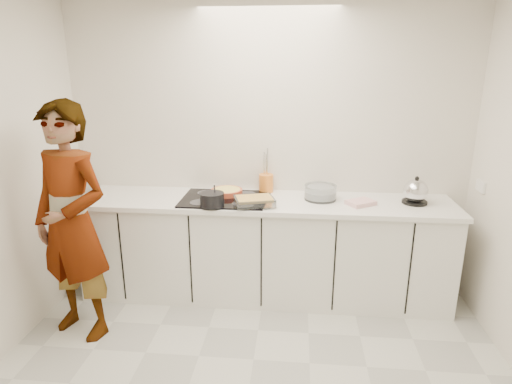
# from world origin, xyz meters

# --- Properties ---
(wall_back) EXTENTS (3.60, 0.00, 2.60)m
(wall_back) POSITION_xyz_m (0.00, 1.60, 1.30)
(wall_back) COLOR silver
(wall_back) RESTS_ON ground
(base_cabinets) EXTENTS (3.20, 0.58, 0.87)m
(base_cabinets) POSITION_xyz_m (0.00, 1.28, 0.43)
(base_cabinets) COLOR white
(base_cabinets) RESTS_ON floor
(countertop) EXTENTS (3.24, 0.64, 0.04)m
(countertop) POSITION_xyz_m (0.00, 1.28, 0.89)
(countertop) COLOR white
(countertop) RESTS_ON base_cabinets
(hob) EXTENTS (0.72, 0.54, 0.01)m
(hob) POSITION_xyz_m (-0.35, 1.26, 0.92)
(hob) COLOR black
(hob) RESTS_ON countertop
(tart_dish) EXTENTS (0.32, 0.32, 0.05)m
(tart_dish) POSITION_xyz_m (-0.34, 1.38, 0.95)
(tart_dish) COLOR #BA472A
(tart_dish) RESTS_ON hob
(saucepan) EXTENTS (0.22, 0.22, 0.19)m
(saucepan) POSITION_xyz_m (-0.41, 1.04, 0.98)
(saucepan) COLOR black
(saucepan) RESTS_ON hob
(baking_dish) EXTENTS (0.37, 0.31, 0.06)m
(baking_dish) POSITION_xyz_m (-0.07, 1.11, 0.96)
(baking_dish) COLOR silver
(baking_dish) RESTS_ON hob
(mixing_bowl) EXTENTS (0.36, 0.36, 0.13)m
(mixing_bowl) POSITION_xyz_m (0.48, 1.34, 0.97)
(mixing_bowl) COLOR silver
(mixing_bowl) RESTS_ON countertop
(tea_towel) EXTENTS (0.27, 0.25, 0.04)m
(tea_towel) POSITION_xyz_m (0.81, 1.23, 0.93)
(tea_towel) COLOR white
(tea_towel) RESTS_ON countertop
(kettle) EXTENTS (0.25, 0.25, 0.24)m
(kettle) POSITION_xyz_m (1.27, 1.31, 1.01)
(kettle) COLOR black
(kettle) RESTS_ON countertop
(utensil_crock) EXTENTS (0.15, 0.15, 0.16)m
(utensil_crock) POSITION_xyz_m (-0.00, 1.53, 0.99)
(utensil_crock) COLOR orange
(utensil_crock) RESTS_ON countertop
(cook) EXTENTS (0.76, 0.62, 1.81)m
(cook) POSITION_xyz_m (-1.38, 0.59, 0.90)
(cook) COLOR white
(cook) RESTS_ON floor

